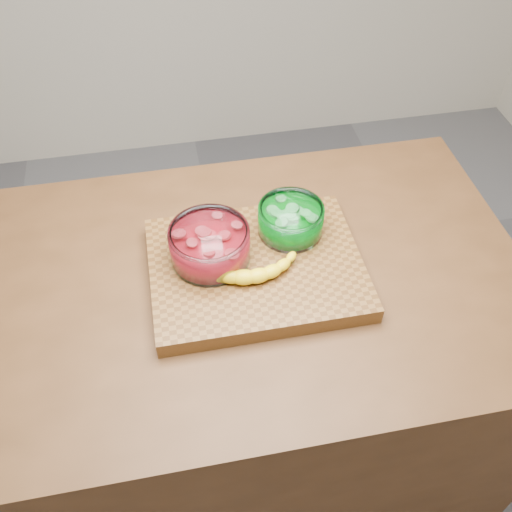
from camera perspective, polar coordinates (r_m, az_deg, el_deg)
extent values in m
plane|color=#59595E|center=(2.01, 0.00, -18.83)|extent=(3.50, 3.50, 0.00)
cube|color=#4C2E17|center=(1.61, 0.00, -12.37)|extent=(1.20, 0.80, 0.90)
cube|color=brown|center=(1.23, 0.00, -1.26)|extent=(0.45, 0.35, 0.04)
cylinder|color=white|center=(1.20, -4.65, 1.13)|extent=(0.17, 0.17, 0.08)
cylinder|color=red|center=(1.20, -4.61, 0.74)|extent=(0.15, 0.15, 0.05)
cylinder|color=#FF505B|center=(1.18, -4.71, 1.79)|extent=(0.14, 0.14, 0.02)
cylinder|color=white|center=(1.26, 3.49, 3.65)|extent=(0.14, 0.14, 0.07)
cylinder|color=#009B16|center=(1.26, 3.47, 3.34)|extent=(0.12, 0.12, 0.04)
cylinder|color=#70EF75|center=(1.24, 3.53, 4.27)|extent=(0.12, 0.12, 0.02)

